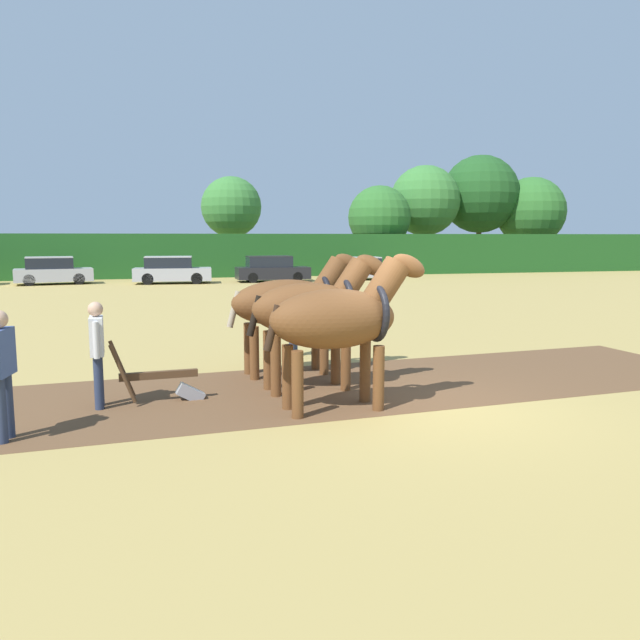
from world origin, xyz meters
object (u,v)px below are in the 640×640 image
at_px(tree_center_left, 380,217).
at_px(draft_horse_trail_left, 291,303).
at_px(tree_center, 425,201).
at_px(farmer_at_plow, 97,347).
at_px(tree_right, 531,212).
at_px(plow, 167,383).
at_px(draft_horse_lead_left, 340,318).
at_px(farmer_beside_team, 293,313).
at_px(parked_car_center_right, 362,269).
at_px(parked_car_left, 53,271).
at_px(tree_center_right, 480,194).
at_px(parked_car_center, 272,269).
at_px(farmer_onlooker_left, 1,365).
at_px(parked_car_center_left, 171,270).
at_px(draft_horse_lead_right, 313,309).
at_px(tree_left, 231,207).

bearing_deg(tree_center_left, draft_horse_trail_left, -112.66).
bearing_deg(tree_center, farmer_at_plow, -120.62).
relative_size(tree_right, plow, 5.08).
distance_m(tree_center, draft_horse_lead_left, 43.37).
height_order(tree_center_left, tree_center, tree_center).
height_order(plow, farmer_beside_team, farmer_beside_team).
relative_size(draft_horse_lead_left, draft_horse_trail_left, 0.97).
distance_m(tree_center_left, tree_right, 14.53).
height_order(tree_right, plow, tree_right).
distance_m(tree_center_left, parked_car_center_right, 10.23).
bearing_deg(farmer_at_plow, draft_horse_trail_left, 22.39).
height_order(tree_center_left, parked_car_left, tree_center_left).
relative_size(tree_center_right, farmer_at_plow, 5.65).
height_order(draft_horse_lead_left, plow, draft_horse_lead_left).
bearing_deg(parked_car_left, tree_center_left, 9.86).
height_order(tree_center, farmer_beside_team, tree_center).
xyz_separation_m(draft_horse_lead_left, farmer_beside_team, (0.22, 4.44, -0.44)).
xyz_separation_m(farmer_beside_team, parked_car_center, (3.76, 23.56, -0.26)).
height_order(tree_right, parked_car_center, tree_right).
relative_size(tree_center, tree_center_right, 0.89).
relative_size(tree_right, farmer_onlooker_left, 4.44).
bearing_deg(parked_car_center_left, draft_horse_trail_left, -82.31).
xyz_separation_m(draft_horse_lead_left, parked_car_center_left, (-1.90, 27.92, -0.68)).
height_order(draft_horse_lead_right, farmer_onlooker_left, draft_horse_lead_right).
bearing_deg(farmer_at_plow, tree_right, 46.41).
bearing_deg(farmer_beside_team, parked_car_center_right, 95.60).
xyz_separation_m(parked_car_left, parked_car_center_left, (6.56, -1.06, 0.01)).
height_order(tree_center, tree_center_right, tree_center_right).
relative_size(tree_right, parked_car_center_right, 1.82).
height_order(parked_car_left, parked_car_center_left, parked_car_center_left).
relative_size(parked_car_left, parked_car_center_left, 0.97).
distance_m(tree_left, farmer_onlooker_left, 39.25).
bearing_deg(draft_horse_lead_right, farmer_at_plow, -179.18).
relative_size(tree_left, parked_car_center, 1.62).
xyz_separation_m(tree_center, parked_car_left, (-27.21, -9.91, -4.86)).
xyz_separation_m(plow, farmer_beside_team, (2.84, 3.29, 0.68)).
height_order(tree_center_right, farmer_onlooker_left, tree_center_right).
bearing_deg(farmer_onlooker_left, plow, 44.86).
bearing_deg(parked_car_center_right, farmer_at_plow, -111.23).
distance_m(tree_center_right, farmer_onlooker_left, 49.38).
bearing_deg(tree_center, draft_horse_lead_left, -115.74).
xyz_separation_m(tree_left, parked_car_center_left, (-4.70, -10.06, -4.12)).
xyz_separation_m(tree_center_left, draft_horse_lead_right, (-14.15, -35.44, -2.73)).
height_order(tree_left, tree_right, tree_right).
height_order(plow, parked_car_center_left, parked_car_center_left).
distance_m(tree_right, parked_car_center_left, 32.43).
relative_size(tree_center_left, farmer_onlooker_left, 3.79).
bearing_deg(draft_horse_lead_left, tree_left, 81.68).
distance_m(farmer_at_plow, parked_car_left, 28.36).
bearing_deg(tree_right, draft_horse_lead_right, -127.47).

